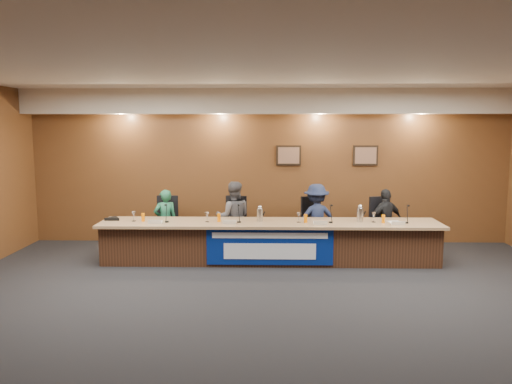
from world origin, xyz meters
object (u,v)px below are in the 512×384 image
dais_body (270,243)px  office_chair_a (167,227)px  panelist_b (233,217)px  panelist_c (316,219)px  panelist_a (165,221)px  office_chair_b (234,227)px  office_chair_c (316,228)px  office_chair_d (384,228)px  panelist_d (386,221)px  speakerphone (113,219)px  banner (270,247)px  carafe_right (360,215)px  carafe_mid (260,215)px

dais_body → office_chair_a: (-2.03, 0.76, 0.13)m
panelist_b → panelist_c: size_ratio=1.03×
panelist_a → office_chair_b: (1.33, 0.10, -0.14)m
dais_body → office_chair_c: bearing=40.1°
panelist_a → panelist_b: bearing=157.8°
office_chair_a → office_chair_d: same height
panelist_b → panelist_d: panelist_b is taller
panelist_b → office_chair_a: (-1.33, 0.10, -0.22)m
speakerphone → banner: bearing=-9.3°
dais_body → panelist_a: 2.16m
panelist_d → office_chair_b: panelist_d is taller
panelist_d → office_chair_b: (-2.95, 0.10, -0.15)m
office_chair_b → panelist_a: bearing=-165.9°
carafe_right → speakerphone: carafe_right is taller
office_chair_a → office_chair_d: bearing=-4.0°
panelist_a → speakerphone: panelist_a is taller
panelist_c → carafe_mid: (-1.08, -0.66, 0.19)m
office_chair_a → carafe_mid: size_ratio=2.08×
office_chair_b → carafe_mid: 1.00m
office_chair_b → panelist_b: bearing=-80.2°
office_chair_b → office_chair_c: bearing=9.8°
office_chair_c → dais_body: bearing=-161.3°
panelist_a → panelist_c: 2.94m
panelist_a → office_chair_d: bearing=159.1°
panelist_a → panelist_c: bearing=157.8°
banner → office_chair_a: banner is taller
office_chair_a → carafe_right: 3.76m
banner → carafe_right: 1.74m
office_chair_b → speakerphone: bearing=-152.1°
dais_body → panelist_c: 1.17m
panelist_b → office_chair_a: bearing=-9.9°
panelist_a → office_chair_d: (4.28, 0.10, -0.14)m
panelist_b → carafe_right: bearing=158.1°
panelist_a → office_chair_b: 1.34m
banner → speakerphone: speakerphone is taller
office_chair_d → carafe_mid: 2.57m
speakerphone → office_chair_c: bearing=10.6°
dais_body → panelist_c: bearing=36.2°
panelist_a → panelist_d: size_ratio=0.98×
office_chair_d → speakerphone: 5.18m
office_chair_a → panelist_a: bearing=-94.0°
panelist_d → office_chair_d: panelist_d is taller
carafe_right → office_chair_d: bearing=51.3°
banner → office_chair_a: bearing=149.9°
banner → carafe_mid: bearing=113.1°
panelist_c → office_chair_d: size_ratio=2.82×
office_chair_a → dais_body: bearing=-24.6°
banner → office_chair_b: size_ratio=4.58×
dais_body → office_chair_d: (2.25, 0.76, 0.13)m
office_chair_a → speakerphone: (-0.84, -0.71, 0.30)m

